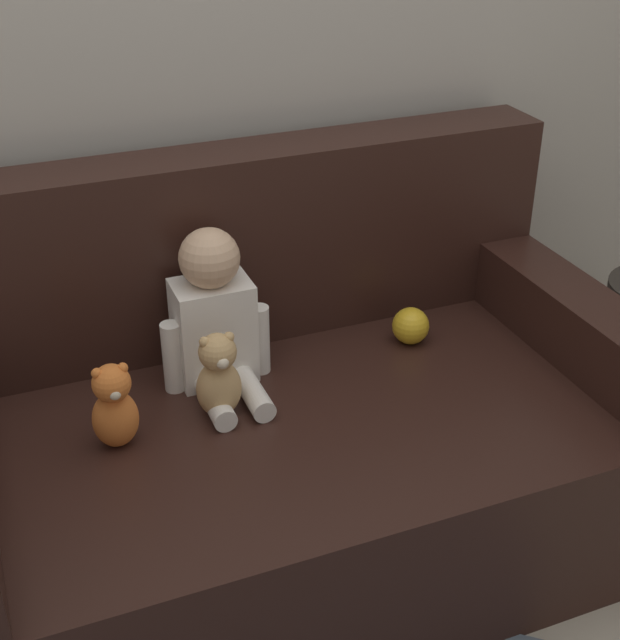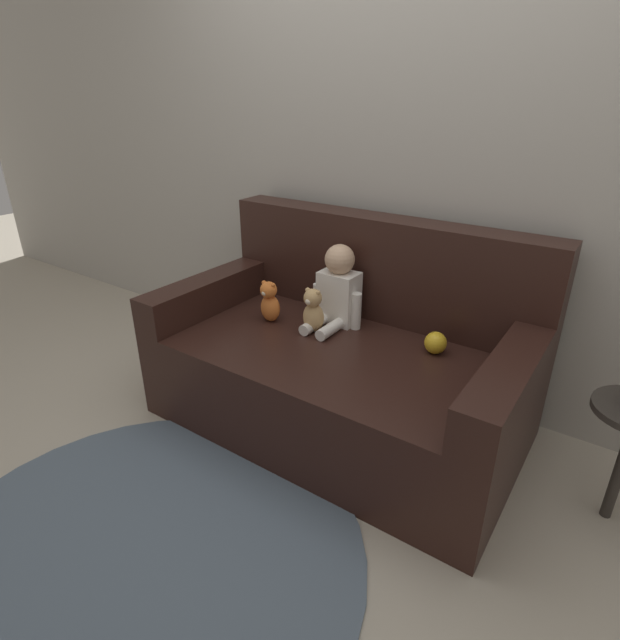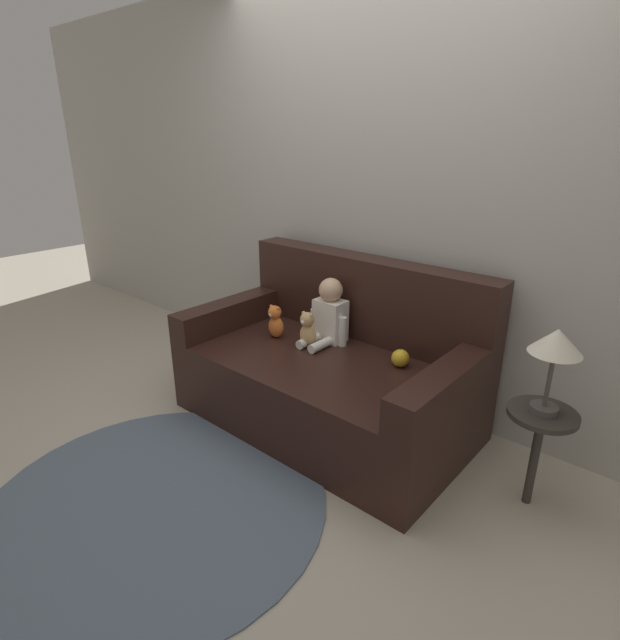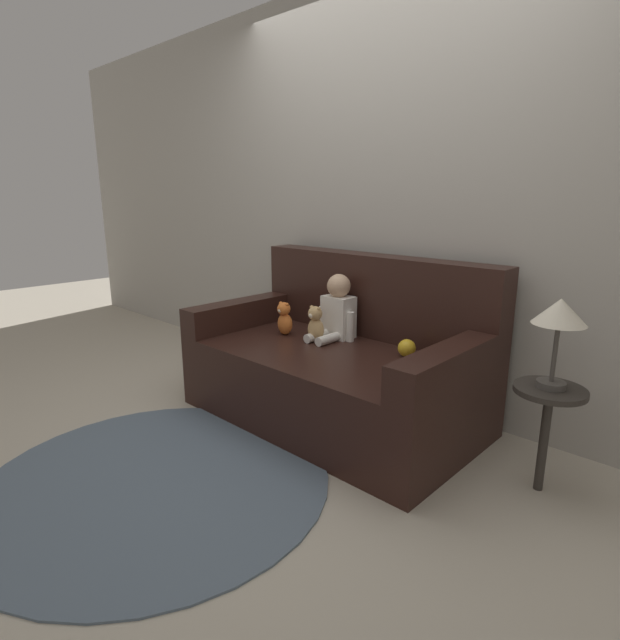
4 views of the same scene
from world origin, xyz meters
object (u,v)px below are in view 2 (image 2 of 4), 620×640
at_px(teddy_bear_brown, 313,311).
at_px(toy_ball, 435,343).
at_px(couch, 345,360).
at_px(person_baby, 337,291).
at_px(plush_toy_side, 270,302).

height_order(teddy_bear_brown, toy_ball, teddy_bear_brown).
distance_m(couch, person_baby, 0.34).
bearing_deg(teddy_bear_brown, toy_ball, 12.90).
xyz_separation_m(person_baby, toy_ball, (0.52, -0.02, -0.12)).
bearing_deg(couch, toy_ball, 13.34).
distance_m(couch, plush_toy_side, 0.47).
distance_m(person_baby, plush_toy_side, 0.34).
height_order(couch, toy_ball, couch).
bearing_deg(person_baby, teddy_bear_brown, -104.74).
distance_m(plush_toy_side, toy_ball, 0.82).
height_order(person_baby, plush_toy_side, person_baby).
bearing_deg(person_baby, toy_ball, -2.26).
relative_size(plush_toy_side, toy_ball, 2.15).
relative_size(person_baby, plush_toy_side, 1.87).
xyz_separation_m(plush_toy_side, toy_ball, (0.80, 0.15, -0.06)).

